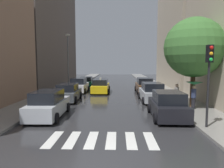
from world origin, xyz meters
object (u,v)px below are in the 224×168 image
Objects in this scene: parked_car_left_nearest at (48,105)px; pedestrian_foreground at (177,94)px; parked_car_left_second at (68,93)px; taxi_midroad at (101,86)px; parked_car_right_second at (152,93)px; pedestrian_near_tree at (194,88)px; lamp_post_left at (68,58)px; traffic_light_right_corner at (209,68)px; parked_car_right_nearest at (168,106)px; street_tree_right at (194,48)px; parked_car_left_third at (79,86)px; parked_car_right_third at (144,86)px; parked_car_left_fourth at (86,82)px.

parked_car_left_nearest is 2.64× the size of pedestrian_foreground.
parked_car_left_second is 1.00× the size of taxi_midroad.
pedestrian_near_tree reaches higher than parked_car_right_second.
lamp_post_left is at bearing 19.00° from pedestrian_near_tree.
parked_car_left_nearest is 10.37m from pedestrian_near_tree.
parked_car_left_second is 7.90m from lamp_post_left.
traffic_light_right_corner is (1.57, -8.25, 2.48)m from parked_car_right_second.
parked_car_right_nearest is 0.99× the size of traffic_light_right_corner.
street_tree_right is (2.57, 2.92, 3.88)m from parked_car_right_nearest.
pedestrian_foreground is at bearing 163.87° from street_tree_right.
lamp_post_left reaches higher than parked_car_left_third.
pedestrian_foreground is (1.46, 3.24, 0.27)m from parked_car_right_nearest.
lamp_post_left is at bearing 11.29° from parked_car_left_second.
traffic_light_right_corner is at bearing -101.44° from street_tree_right.
parked_car_left_third is at bearing 52.30° from parked_car_right_second.
traffic_light_right_corner is at bearing -105.46° from parked_car_left_nearest.
street_tree_right is (10.51, -8.88, 3.88)m from parked_car_left_third.
parked_car_right_nearest is at bearing -179.62° from parked_car_right_third.
parked_car_right_second is 4.59m from pedestrian_near_tree.
parked_car_left_fourth is 17.21m from pedestrian_foreground.
parked_car_left_third is 2.11× the size of pedestrian_near_tree.
taxi_midroad is at bearing 52.47° from pedestrian_foreground.
pedestrian_foreground is at bearing -149.12° from parked_car_left_fourth.
street_tree_right reaches higher than parked_car_left_fourth.
parked_car_right_second is 8.76m from traffic_light_right_corner.
parked_car_left_second is at bearing 87.79° from parked_car_right_second.
lamp_post_left is (-1.77, 12.98, 3.37)m from parked_car_left_nearest.
taxi_midroad is at bearing -13.23° from parked_car_left_nearest.
pedestrian_near_tree reaches higher than taxi_midroad.
parked_car_right_third is at bearing -90.32° from parked_car_left_third.
street_tree_right is (7.83, -8.55, 3.92)m from taxi_midroad.
pedestrian_foreground is at bearing -23.30° from parked_car_right_nearest.
taxi_midroad reaches higher than parked_car_right_nearest.
taxi_midroad is 10.63m from pedestrian_foreground.
street_tree_right reaches higher than traffic_light_right_corner.
parked_car_left_third is 0.93× the size of parked_car_right_second.
taxi_midroad is at bearing 42.15° from parked_car_right_second.
pedestrian_foreground is at bearing -41.75° from lamp_post_left.
parked_car_left_third is (-0.22, 11.76, -0.01)m from parked_car_left_nearest.
taxi_midroad is 15.57m from traffic_light_right_corner.
lamp_post_left reaches higher than parked_car_right_third.
parked_car_right_third is at bearing -86.56° from taxi_midroad.
pedestrian_near_tree is 0.29× the size of street_tree_right.
traffic_light_right_corner is at bearing -170.23° from parked_car_right_second.
parked_car_left_third is 2.39× the size of pedestrian_foreground.
traffic_light_right_corner is 0.61× the size of lamp_post_left.
traffic_light_right_corner reaches higher than taxi_midroad.
traffic_light_right_corner is (1.51, -2.33, 2.48)m from parked_car_right_nearest.
street_tree_right is at bearing -130.21° from parked_car_left_third.
parked_car_right_nearest is 2.42× the size of pedestrian_foreground.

